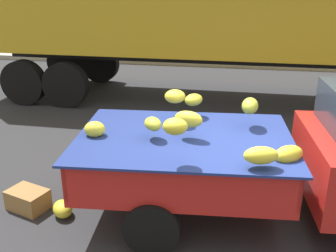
{
  "coord_description": "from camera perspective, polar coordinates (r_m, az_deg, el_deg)",
  "views": [
    {
      "loc": [
        -0.12,
        -4.38,
        2.95
      ],
      "look_at": [
        -0.93,
        0.19,
        1.17
      ],
      "focal_mm": 41.83,
      "sensor_mm": 36.0,
      "label": 1
    }
  ],
  "objects": [
    {
      "name": "fallen_banana_bunch_near_tailgate",
      "position": [
        5.41,
        -15.11,
        -11.57
      ],
      "size": [
        0.39,
        0.41,
        0.21
      ],
      "primitive_type": "ellipsoid",
      "rotation": [
        0.0,
        0.0,
        5.35
      ],
      "color": "gold",
      "rests_on": "ground"
    },
    {
      "name": "ground",
      "position": [
        5.28,
        9.86,
        -13.29
      ],
      "size": [
        220.0,
        220.0,
        0.0
      ],
      "primitive_type": "plane",
      "color": "#28282B"
    },
    {
      "name": "produce_crate",
      "position": [
        5.69,
        -19.73,
        -10.03
      ],
      "size": [
        0.61,
        0.51,
        0.27
      ],
      "primitive_type": "cube",
      "rotation": [
        0.0,
        0.0,
        -0.32
      ],
      "color": "olive",
      "rests_on": "ground"
    },
    {
      "name": "curb_strip",
      "position": [
        14.05,
        10.4,
        8.91
      ],
      "size": [
        80.0,
        0.8,
        0.16
      ],
      "primitive_type": "cube",
      "color": "gray",
      "rests_on": "ground"
    }
  ]
}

